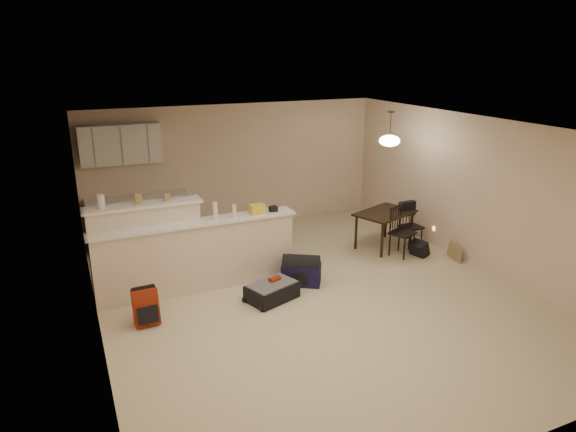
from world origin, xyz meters
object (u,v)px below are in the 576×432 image
dining_chair_near (402,232)px  black_daypack (419,249)px  dining_table (385,216)px  dining_chair_far (411,226)px  red_backpack (146,307)px  pendant_lamp (390,140)px  suitcase (272,292)px  navy_duffel (301,274)px

dining_chair_near → black_daypack: (0.27, -0.15, -0.31)m
dining_table → dining_chair_far: (0.46, -0.20, -0.18)m
dining_chair_far → red_backpack: (-4.96, -0.89, -0.16)m
pendant_lamp → suitcase: size_ratio=0.87×
red_backpack → suitcase: bearing=-3.0°
dining_table → dining_chair_far: size_ratio=1.55×
suitcase → red_backpack: (-1.80, 0.04, 0.12)m
dining_table → black_daypack: bearing=-84.7°
dining_chair_near → navy_duffel: 2.18m
dining_table → suitcase: bearing=-178.0°
red_backpack → pendant_lamp: bearing=11.8°
dining_chair_near → dining_chair_far: 0.51m
dining_chair_near → suitcase: dining_chair_near is taller
dining_table → black_daypack: size_ratio=4.24×
suitcase → navy_duffel: (0.62, 0.30, 0.04)m
navy_duffel → black_daypack: (2.40, 0.18, -0.03)m
dining_chair_far → navy_duffel: (-2.54, -0.63, -0.24)m
navy_duffel → red_backpack: bearing=-142.1°
dining_chair_far → navy_duffel: bearing=-170.4°
dining_table → navy_duffel: (-2.09, -0.83, -0.43)m
dining_chair_near → suitcase: 2.84m
suitcase → red_backpack: bearing=159.2°
red_backpack → navy_duffel: bearing=4.4°
navy_duffel → suitcase: bearing=-122.4°
pendant_lamp → dining_table: bearing=-26.6°
dining_chair_near → navy_duffel: dining_chair_near is taller
dining_chair_near → red_backpack: (-4.55, -0.60, -0.20)m
pendant_lamp → dining_chair_near: pendant_lamp is taller
dining_table → red_backpack: dining_table is taller
navy_duffel → black_daypack: size_ratio=2.02×
dining_chair_near → suitcase: size_ratio=1.25×
dining_chair_far → red_backpack: 5.04m
red_backpack → navy_duffel: (2.41, 0.26, -0.08)m
suitcase → dining_chair_near: bearing=-6.6°
pendant_lamp → suitcase: (-2.71, -1.13, -1.87)m
navy_duffel → dining_table: bearing=53.2°
dining_chair_far → black_daypack: (-0.14, -0.45, -0.28)m
suitcase → navy_duffel: 0.69m
navy_duffel → dining_chair_near: bearing=40.5°
dining_chair_far → suitcase: (-3.16, -0.93, -0.29)m
dining_table → navy_duffel: bearing=-179.0°
dining_chair_near → suitcase: bearing=169.6°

